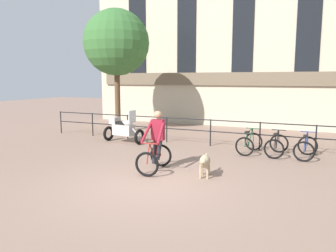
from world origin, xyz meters
name	(u,v)px	position (x,y,z in m)	size (l,w,h in m)	color
ground_plane	(148,185)	(0.00, 0.00, 0.00)	(60.00, 60.00, 0.00)	#8E7060
canal_railing	(211,128)	(0.00, 5.20, 0.71)	(15.05, 0.05, 1.05)	black
building_facade	(244,28)	(0.00, 10.99, 5.26)	(18.00, 0.72, 10.58)	#BCB299
cyclist_with_bike	(156,144)	(-0.41, 1.26, 0.76)	(0.79, 1.23, 1.70)	black
dog	(205,162)	(1.08, 1.16, 0.42)	(0.39, 0.94, 0.61)	tan
parked_motorcycle	(123,129)	(-3.48, 4.39, 0.56)	(1.80, 0.82, 1.35)	black
parked_bicycle_near_lamp	(249,143)	(1.62, 4.54, 0.36)	(0.78, 1.18, 0.86)	black
parked_bicycle_mid_left	(277,145)	(2.54, 4.54, 0.36)	(0.71, 1.14, 0.86)	black
parked_bicycle_mid_right	(306,148)	(3.46, 4.54, 0.36)	(0.75, 1.16, 0.86)	black
tree_canalside_left	(116,43)	(-5.13, 6.56, 4.29)	(3.13, 3.13, 5.88)	brown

